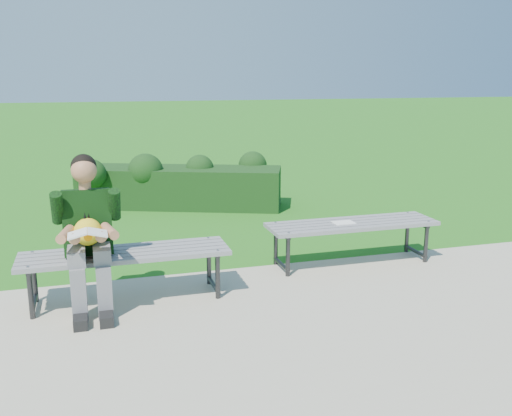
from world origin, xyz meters
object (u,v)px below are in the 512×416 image
Objects in this scene: paper_sheet at (344,223)px; seated_boy at (88,230)px; bench_left at (126,257)px; hedge at (178,183)px; bench_right at (352,227)px.

seated_boy is at bearing -169.73° from paper_sheet.
bench_left is 2.28m from paper_sheet.
seated_boy is 5.94× the size of paper_sheet.
seated_boy is (-1.33, -3.75, 0.35)m from hedge.
seated_boy reaches higher than hedge.
hedge is 3.99m from seated_boy.
paper_sheet is at bearing -180.00° from bench_right.
bench_right is 8.13× the size of paper_sheet.
bench_right is 2.71m from seated_boy.
seated_boy is at bearing -170.11° from bench_right.
bench_left is at bearing -170.69° from paper_sheet.
hedge is 2.39× the size of seated_boy.
bench_left reaches higher than paper_sheet.
bench_left is at bearing -171.08° from bench_right.
bench_left is at bearing 17.29° from seated_boy.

